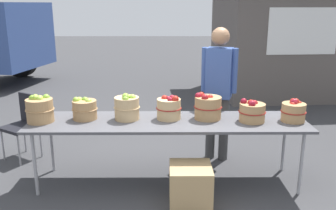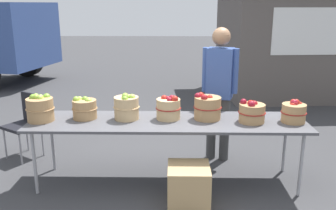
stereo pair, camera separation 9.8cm
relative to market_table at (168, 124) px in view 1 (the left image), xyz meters
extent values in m
plane|color=#38383A|center=(0.00, 0.00, -0.72)|extent=(40.00, 40.00, 0.00)
cube|color=#4C4C51|center=(0.00, 0.00, 0.02)|extent=(3.10, 0.76, 0.03)
cylinder|color=#99999E|center=(-1.43, -0.30, -0.36)|extent=(0.04, 0.04, 0.72)
cylinder|color=#99999E|center=(1.43, -0.30, -0.36)|extent=(0.04, 0.04, 0.72)
cylinder|color=#99999E|center=(-1.43, 0.30, -0.36)|extent=(0.04, 0.04, 0.72)
cylinder|color=#99999E|center=(1.43, 0.30, -0.36)|extent=(0.04, 0.04, 0.72)
cylinder|color=#A87F51|center=(-1.42, -0.03, 0.16)|extent=(0.29, 0.29, 0.26)
torus|color=#A87F51|center=(-1.42, -0.03, 0.18)|extent=(0.31, 0.31, 0.01)
sphere|color=#9EC647|center=(-1.41, 0.01, 0.30)|extent=(0.07, 0.07, 0.07)
sphere|color=#7AA833|center=(-1.49, -0.02, 0.30)|extent=(0.08, 0.08, 0.08)
sphere|color=#9EC647|center=(-1.41, -0.03, 0.30)|extent=(0.07, 0.07, 0.07)
sphere|color=#8CB738|center=(-1.45, -0.03, 0.31)|extent=(0.07, 0.07, 0.07)
sphere|color=#7AA833|center=(-1.36, 0.05, 0.29)|extent=(0.08, 0.08, 0.08)
sphere|color=#9EC647|center=(-1.46, 0.00, 0.31)|extent=(0.07, 0.07, 0.07)
cylinder|color=#A87F51|center=(-0.95, 0.07, 0.14)|extent=(0.27, 0.27, 0.22)
torus|color=#A87F51|center=(-0.95, 0.07, 0.15)|extent=(0.29, 0.29, 0.01)
sphere|color=#7AA833|center=(-0.94, 0.12, 0.25)|extent=(0.07, 0.07, 0.07)
sphere|color=#9EC647|center=(-0.89, 0.06, 0.24)|extent=(0.08, 0.08, 0.08)
sphere|color=#9EC647|center=(-1.01, 0.14, 0.24)|extent=(0.07, 0.07, 0.07)
sphere|color=#8CB738|center=(-1.03, 0.07, 0.26)|extent=(0.07, 0.07, 0.07)
cylinder|color=tan|center=(-0.47, 0.06, 0.16)|extent=(0.28, 0.28, 0.26)
torus|color=tan|center=(-0.47, 0.06, 0.18)|extent=(0.30, 0.30, 0.01)
sphere|color=#7AA833|center=(-0.47, -0.03, 0.29)|extent=(0.07, 0.07, 0.07)
sphere|color=#7AA833|center=(-0.45, 0.04, 0.29)|extent=(0.06, 0.06, 0.06)
sphere|color=#7AA833|center=(-0.47, 0.06, 0.29)|extent=(0.06, 0.06, 0.06)
sphere|color=#9EC647|center=(-0.40, 0.05, 0.29)|extent=(0.08, 0.08, 0.08)
sphere|color=#7AA833|center=(-0.47, 0.00, 0.31)|extent=(0.07, 0.07, 0.07)
sphere|color=#8CB738|center=(-0.47, 0.05, 0.30)|extent=(0.08, 0.08, 0.08)
cylinder|color=tan|center=(0.01, 0.07, 0.15)|extent=(0.27, 0.27, 0.23)
torus|color=maroon|center=(0.01, 0.07, 0.16)|extent=(0.29, 0.29, 0.01)
sphere|color=maroon|center=(0.00, 0.10, 0.26)|extent=(0.07, 0.07, 0.07)
sphere|color=maroon|center=(0.02, 0.02, 0.27)|extent=(0.06, 0.06, 0.06)
sphere|color=#B22319|center=(-0.04, 0.10, 0.27)|extent=(0.08, 0.08, 0.08)
sphere|color=#B22319|center=(0.08, 0.02, 0.28)|extent=(0.08, 0.08, 0.08)
sphere|color=maroon|center=(0.05, 0.12, 0.26)|extent=(0.08, 0.08, 0.08)
cylinder|color=#A87F51|center=(0.45, 0.08, 0.16)|extent=(0.30, 0.30, 0.26)
torus|color=maroon|center=(0.45, 0.08, 0.17)|extent=(0.32, 0.32, 0.01)
sphere|color=#B22319|center=(0.38, 0.12, 0.30)|extent=(0.07, 0.07, 0.07)
sphere|color=maroon|center=(0.41, 0.00, 0.30)|extent=(0.08, 0.08, 0.08)
sphere|color=maroon|center=(0.34, 0.09, 0.30)|extent=(0.08, 0.08, 0.08)
sphere|color=#B22319|center=(0.47, 0.07, 0.28)|extent=(0.08, 0.08, 0.08)
cylinder|color=#A87F51|center=(0.93, -0.03, 0.14)|extent=(0.28, 0.28, 0.21)
torus|color=maroon|center=(0.93, -0.03, 0.15)|extent=(0.30, 0.30, 0.01)
sphere|color=#B22319|center=(0.95, 0.01, 0.24)|extent=(0.07, 0.07, 0.07)
sphere|color=maroon|center=(0.96, -0.02, 0.24)|extent=(0.08, 0.08, 0.08)
sphere|color=#B22319|center=(0.92, -0.04, 0.25)|extent=(0.07, 0.07, 0.07)
sphere|color=maroon|center=(0.84, 0.01, 0.25)|extent=(0.07, 0.07, 0.07)
sphere|color=maroon|center=(0.91, -0.10, 0.25)|extent=(0.08, 0.08, 0.08)
sphere|color=#B22319|center=(0.91, -0.02, 0.25)|extent=(0.07, 0.07, 0.07)
cylinder|color=#A87F51|center=(1.39, -0.02, 0.14)|extent=(0.26, 0.26, 0.21)
torus|color=maroon|center=(1.39, -0.02, 0.15)|extent=(0.28, 0.28, 0.01)
sphere|color=#B22319|center=(1.46, 0.02, 0.22)|extent=(0.07, 0.07, 0.07)
sphere|color=#B22319|center=(1.38, -0.01, 0.24)|extent=(0.07, 0.07, 0.07)
sphere|color=#B22319|center=(1.38, -0.03, 0.22)|extent=(0.08, 0.08, 0.08)
sphere|color=maroon|center=(1.40, -0.03, 0.24)|extent=(0.06, 0.06, 0.06)
sphere|color=maroon|center=(1.39, -0.01, 0.25)|extent=(0.08, 0.08, 0.08)
sphere|color=#B22319|center=(1.42, 0.01, 0.25)|extent=(0.07, 0.07, 0.07)
sphere|color=#B22319|center=(1.39, 0.01, 0.26)|extent=(0.07, 0.07, 0.07)
cylinder|color=#3F3F3F|center=(0.74, 0.65, -0.29)|extent=(0.12, 0.12, 0.85)
cylinder|color=#3F3F3F|center=(0.57, 0.70, -0.29)|extent=(0.12, 0.12, 0.85)
cube|color=#334C8C|center=(0.65, 0.68, 0.45)|extent=(0.37, 0.31, 0.64)
sphere|color=#936B4C|center=(0.65, 0.68, 0.91)|extent=(0.23, 0.23, 0.23)
cylinder|color=#334C8C|center=(0.83, 0.62, 0.49)|extent=(0.09, 0.09, 0.57)
cylinder|color=#334C8C|center=(0.48, 0.73, 0.49)|extent=(0.09, 0.09, 0.57)
cube|color=#334C8C|center=(-4.19, 5.50, 0.53)|extent=(2.19, 2.42, 1.60)
cube|color=black|center=(-3.36, 5.33, 0.85)|extent=(0.39, 1.74, 0.80)
cylinder|color=black|center=(-4.16, 6.46, -0.27)|extent=(0.94, 0.46, 0.90)
cube|color=#59514C|center=(2.74, 4.52, 0.58)|extent=(3.18, 2.63, 2.60)
cube|color=white|center=(2.64, 3.31, 0.78)|extent=(1.40, 0.15, 0.90)
cube|color=black|center=(-1.95, 0.68, -0.28)|extent=(0.55, 0.55, 0.04)
cube|color=black|center=(-1.86, 0.83, -0.06)|extent=(0.35, 0.24, 0.40)
cylinder|color=gray|center=(-2.19, 0.63, -0.51)|extent=(0.02, 0.02, 0.42)
cylinder|color=gray|center=(-1.90, 0.45, -0.51)|extent=(0.02, 0.02, 0.42)
cylinder|color=gray|center=(-2.00, 0.92, -0.51)|extent=(0.02, 0.02, 0.42)
cylinder|color=gray|center=(-1.72, 0.73, -0.51)|extent=(0.02, 0.02, 0.42)
cube|color=tan|center=(0.23, -0.51, -0.50)|extent=(0.43, 0.43, 0.43)
camera|label=1|loc=(-0.03, -3.91, 1.30)|focal=39.12mm
camera|label=2|loc=(0.07, -3.91, 1.30)|focal=39.12mm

